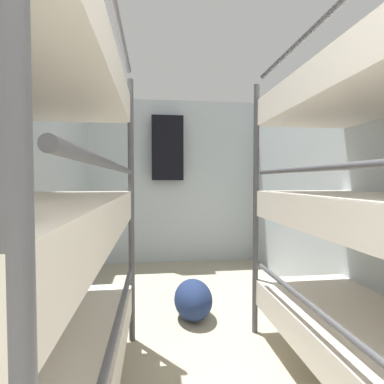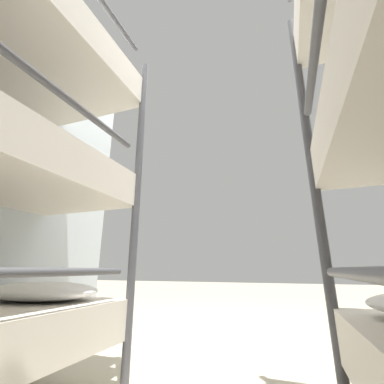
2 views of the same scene
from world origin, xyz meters
name	(u,v)px [view 1 (image 1 of 2)]	position (x,y,z in m)	size (l,w,h in m)	color
wall_left	(8,184)	(-1.24, 2.27, 1.17)	(0.06, 4.66, 2.35)	silver
wall_right	(362,183)	(1.24, 2.27, 1.17)	(0.06, 4.66, 2.35)	silver
wall_back	(175,182)	(0.00, 4.57, 1.17)	(2.55, 0.06, 2.35)	silver
bunk_stack_left_near	(19,223)	(-0.84, 1.45, 1.03)	(0.76, 1.90, 1.96)	#4C4C51
duffel_bag	(193,299)	(0.02, 2.73, 0.16)	(0.33, 0.47, 0.33)	navy
hanging_coat	(167,148)	(-0.12, 4.42, 1.65)	(0.44, 0.12, 0.90)	black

